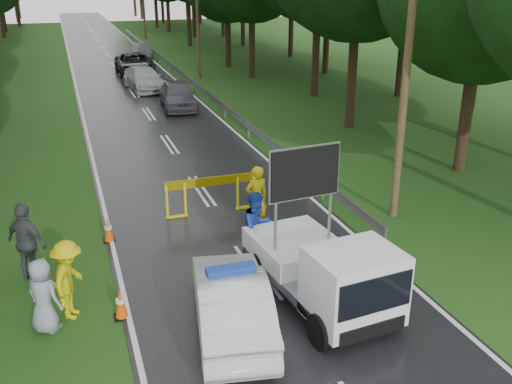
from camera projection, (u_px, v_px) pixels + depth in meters
name	position (u px, v px, depth m)	size (l,w,h in m)	color
ground	(257.00, 271.00, 14.57)	(160.00, 160.00, 0.00)	#1A4112
road	(123.00, 77.00, 41.04)	(7.00, 140.00, 0.02)	black
guardrail	(174.00, 68.00, 41.66)	(0.12, 60.06, 0.70)	gray
utility_pole_near	(408.00, 51.00, 16.04)	(1.40, 0.24, 10.00)	#4E3924
utility_pole_mid	(197.00, 4.00, 39.00)	(1.40, 0.24, 10.00)	#4E3924
police_sedan	(231.00, 302.00, 11.97)	(2.14, 4.35, 1.51)	silver
work_truck	(327.00, 271.00, 12.67)	(2.36, 4.55, 3.49)	gray
barrier	(211.00, 186.00, 17.72)	(2.95, 0.10, 1.22)	yellow
officer	(257.00, 198.00, 16.64)	(0.71, 0.47, 1.95)	yellow
civilian	(257.00, 228.00, 14.71)	(0.95, 0.74, 1.95)	#1A3DAC
bystander_left	(69.00, 280.00, 12.36)	(1.18, 0.68, 1.83)	#CFC40B
bystander_mid	(27.00, 243.00, 13.84)	(1.18, 0.49, 2.02)	#404347
bystander_right	(43.00, 296.00, 11.91)	(0.82, 0.53, 1.67)	gray
queue_car_first	(178.00, 95.00, 31.44)	(1.81, 4.51, 1.54)	#393B40
queue_car_second	(144.00, 79.00, 36.46)	(1.98, 4.88, 1.42)	#989B9F
queue_car_third	(135.00, 64.00, 41.80)	(2.54, 5.50, 1.53)	black
queue_car_fourth	(142.00, 52.00, 49.06)	(1.40, 4.00, 1.32)	#404448
cone_near_left	(121.00, 304.00, 12.52)	(0.34, 0.34, 0.71)	black
cone_center	(220.00, 266.00, 14.16)	(0.32, 0.32, 0.67)	black
cone_far	(259.00, 199.00, 18.25)	(0.34, 0.34, 0.72)	black
cone_left_mid	(108.00, 230.00, 16.08)	(0.33, 0.33, 0.70)	black
cone_right	(311.00, 184.00, 19.45)	(0.36, 0.36, 0.76)	black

